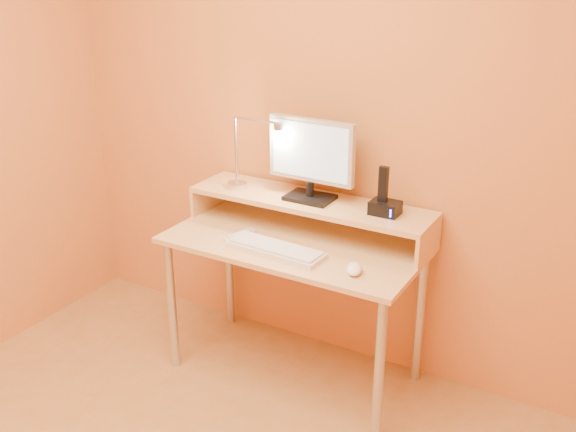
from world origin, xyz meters
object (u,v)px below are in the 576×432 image
Objects in this scene: lamp_base at (237,185)px; mouse at (354,269)px; monitor_panel at (311,150)px; phone_dock at (385,208)px; keyboard at (276,250)px; remote_control at (240,236)px.

mouse is (0.77, -0.28, -0.15)m from lamp_base.
monitor_panel reaches higher than lamp_base.
phone_dock is 0.52m from keyboard.
monitor_panel is 0.52m from remote_control.
keyboard is at bearing -0.21° from remote_control.
keyboard is (-0.01, -0.30, -0.39)m from monitor_panel.
monitor_panel is at bearing 117.59° from mouse.
monitor_panel is at bearing 178.31° from phone_dock.
mouse is (-0.00, -0.31, -0.17)m from phone_dock.
remote_control is at bearing -132.89° from monitor_panel.
monitor_panel is at bearing 90.72° from keyboard.
lamp_base is at bearing -172.78° from monitor_panel.
keyboard is 4.00× the size of mouse.
phone_dock is (0.77, 0.03, 0.02)m from lamp_base.
mouse is 0.62m from remote_control.
monitor_panel is 0.62m from mouse.
mouse is (0.39, -0.01, 0.01)m from keyboard.
remote_control is (-0.24, -0.25, -0.39)m from monitor_panel.
remote_control is (-0.23, 0.06, -0.00)m from keyboard.
phone_dock is (0.38, -0.01, -0.21)m from monitor_panel.
monitor_panel is at bearing 59.06° from remote_control.
monitor_panel is 0.49m from keyboard.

